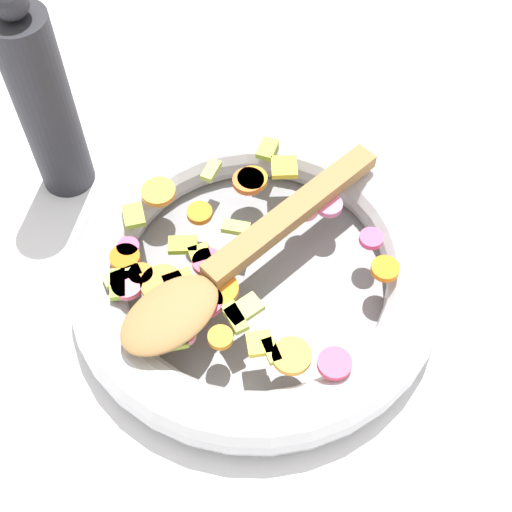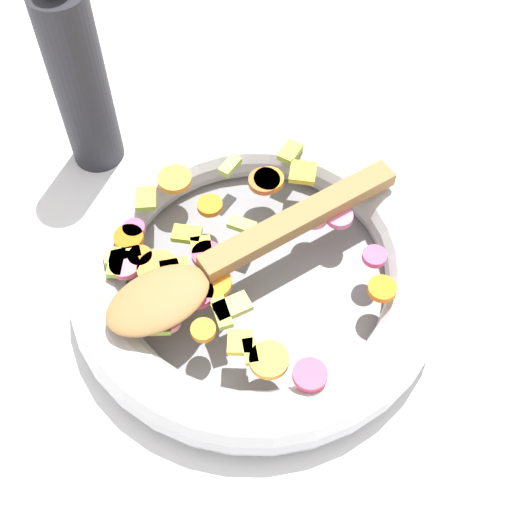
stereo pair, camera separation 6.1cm
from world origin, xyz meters
name	(u,v)px [view 1 (the left image)]	position (x,y,z in m)	size (l,w,h in m)	color
ground_plane	(256,286)	(0.00, 0.00, 0.00)	(4.00, 4.00, 0.00)	silver
skillet	(256,273)	(0.00, 0.00, 0.02)	(0.33, 0.33, 0.05)	slate
chopped_vegetables	(222,260)	(0.02, -0.02, 0.05)	(0.23, 0.26, 0.01)	orange
wooden_spoon	(231,267)	(0.03, 0.00, 0.06)	(0.29, 0.07, 0.01)	olive
pepper_mill	(44,103)	(0.03, -0.23, 0.10)	(0.05, 0.05, 0.23)	#232328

